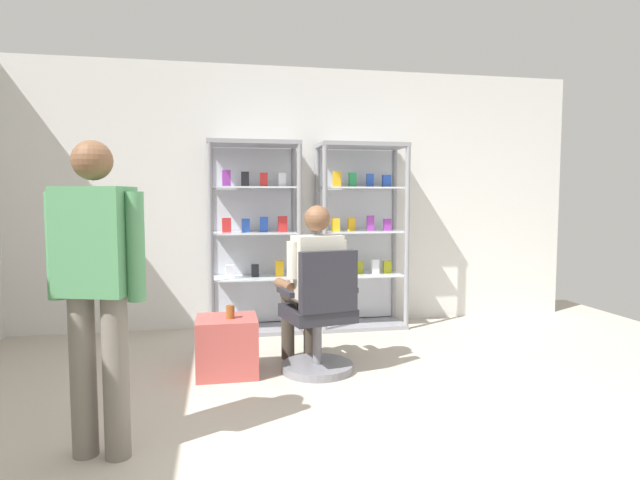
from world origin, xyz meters
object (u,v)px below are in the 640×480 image
(display_cabinet_right, at_px, (360,235))
(standing_customer, at_px, (96,279))
(storage_crate, at_px, (227,346))
(seated_shopkeeper, at_px, (312,279))
(display_cabinet_left, at_px, (254,236))
(tea_glass, at_px, (230,312))
(office_chair, at_px, (320,323))

(display_cabinet_right, distance_m, standing_customer, 3.22)
(storage_crate, height_order, standing_customer, standing_customer)
(seated_shopkeeper, relative_size, standing_customer, 0.79)
(seated_shopkeeper, bearing_deg, display_cabinet_left, 106.27)
(seated_shopkeeper, height_order, tea_glass, seated_shopkeeper)
(seated_shopkeeper, relative_size, storage_crate, 2.83)
(storage_crate, height_order, tea_glass, tea_glass)
(display_cabinet_left, distance_m, seated_shopkeeper, 1.34)
(display_cabinet_left, xyz_separation_m, office_chair, (0.40, -1.42, -0.57))
(display_cabinet_left, height_order, tea_glass, display_cabinet_left)
(display_cabinet_left, distance_m, display_cabinet_right, 1.10)
(display_cabinet_right, height_order, tea_glass, display_cabinet_right)
(display_cabinet_right, bearing_deg, seated_shopkeeper, -120.02)
(seated_shopkeeper, xyz_separation_m, tea_glass, (-0.64, -0.07, -0.22))
(display_cabinet_left, bearing_deg, office_chair, -74.18)
(display_cabinet_left, bearing_deg, tea_glass, -101.37)
(display_cabinet_right, distance_m, office_chair, 1.68)
(display_cabinet_right, distance_m, tea_glass, 1.97)
(storage_crate, relative_size, standing_customer, 0.28)
(storage_crate, distance_m, standing_customer, 1.52)
(office_chair, xyz_separation_m, seated_shopkeeper, (-0.03, 0.16, 0.32))
(display_cabinet_right, height_order, seated_shopkeeper, display_cabinet_right)
(seated_shopkeeper, height_order, storage_crate, seated_shopkeeper)
(display_cabinet_right, relative_size, standing_customer, 1.17)
(office_chair, bearing_deg, seated_shopkeeper, 102.21)
(seated_shopkeeper, distance_m, standing_customer, 1.81)
(tea_glass, relative_size, standing_customer, 0.06)
(display_cabinet_right, xyz_separation_m, seated_shopkeeper, (-0.73, -1.26, -0.25))
(standing_customer, bearing_deg, tea_glass, 58.92)
(display_cabinet_right, relative_size, storage_crate, 4.16)
(seated_shopkeeper, bearing_deg, tea_glass, -173.42)
(standing_customer, bearing_deg, storage_crate, 60.65)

